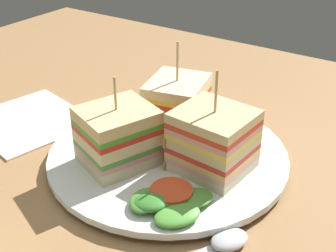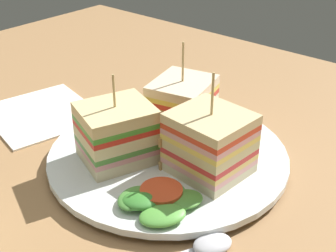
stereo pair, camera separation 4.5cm
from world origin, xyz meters
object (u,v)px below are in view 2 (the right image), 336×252
(plate, at_px, (168,156))
(sandwich_wedge_0, at_px, (117,133))
(chip_pile, at_px, (167,143))
(napkin, at_px, (42,113))
(sandwich_wedge_2, at_px, (182,105))
(sandwich_wedge_1, at_px, (207,145))

(plate, height_order, sandwich_wedge_0, sandwich_wedge_0)
(plate, distance_m, chip_pile, 0.02)
(napkin, bearing_deg, sandwich_wedge_0, -7.03)
(plate, xyz_separation_m, sandwich_wedge_2, (-0.02, 0.05, 0.03))
(sandwich_wedge_0, xyz_separation_m, napkin, (-0.16, 0.02, -0.04))
(sandwich_wedge_0, height_order, napkin, sandwich_wedge_0)
(plate, relative_size, chip_pile, 3.41)
(chip_pile, bearing_deg, plate, 118.64)
(plate, bearing_deg, sandwich_wedge_2, 113.07)
(sandwich_wedge_1, bearing_deg, chip_pile, 4.56)
(sandwich_wedge_1, bearing_deg, sandwich_wedge_0, 29.60)
(sandwich_wedge_0, distance_m, sandwich_wedge_2, 0.09)
(napkin, bearing_deg, plate, 6.62)
(sandwich_wedge_0, distance_m, chip_pile, 0.05)
(sandwich_wedge_0, bearing_deg, napkin, 103.96)
(plate, bearing_deg, chip_pile, -61.36)
(sandwich_wedge_0, height_order, chip_pile, sandwich_wedge_0)
(sandwich_wedge_0, relative_size, sandwich_wedge_2, 0.90)
(sandwich_wedge_1, relative_size, sandwich_wedge_2, 1.01)
(sandwich_wedge_0, bearing_deg, plate, -15.03)
(napkin, bearing_deg, sandwich_wedge_2, 22.30)
(sandwich_wedge_1, distance_m, chip_pile, 0.05)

